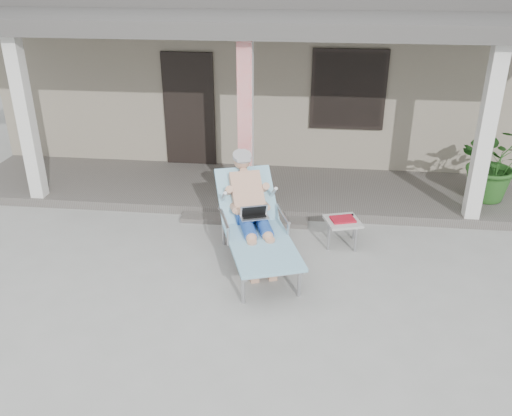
# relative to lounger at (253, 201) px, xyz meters

# --- Properties ---
(ground) EXTENTS (60.00, 60.00, 0.00)m
(ground) POSITION_rel_lounger_xyz_m (-0.27, -0.81, -0.86)
(ground) COLOR #9E9E99
(ground) RESTS_ON ground
(house) EXTENTS (10.40, 5.40, 3.30)m
(house) POSITION_rel_lounger_xyz_m (-0.27, 5.69, 0.81)
(house) COLOR gray
(house) RESTS_ON ground
(porch_deck) EXTENTS (10.00, 2.00, 0.15)m
(porch_deck) POSITION_rel_lounger_xyz_m (-0.27, 2.19, -0.78)
(porch_deck) COLOR #605B56
(porch_deck) RESTS_ON ground
(porch_overhang) EXTENTS (10.00, 2.30, 2.85)m
(porch_overhang) POSITION_rel_lounger_xyz_m (-0.27, 2.14, 1.93)
(porch_overhang) COLOR silver
(porch_overhang) RESTS_ON porch_deck
(porch_step) EXTENTS (2.00, 0.30, 0.07)m
(porch_step) POSITION_rel_lounger_xyz_m (-0.27, 1.04, -0.82)
(porch_step) COLOR #605B56
(porch_step) RESTS_ON ground
(lounger) EXTENTS (1.43, 2.21, 1.39)m
(lounger) POSITION_rel_lounger_xyz_m (0.00, 0.00, 0.00)
(lounger) COLOR #B7B7BC
(lounger) RESTS_ON ground
(side_table) EXTENTS (0.59, 0.59, 0.42)m
(side_table) POSITION_rel_lounger_xyz_m (1.23, 0.48, -0.50)
(side_table) COLOR #B2B2AD
(side_table) RESTS_ON ground
(potted_palm) EXTENTS (1.16, 1.01, 1.28)m
(potted_palm) POSITION_rel_lounger_xyz_m (3.68, 2.08, -0.07)
(potted_palm) COLOR #26591E
(potted_palm) RESTS_ON porch_deck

